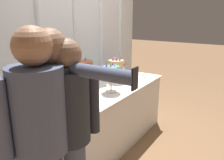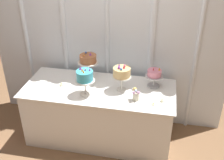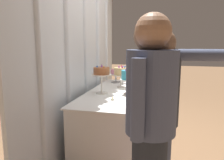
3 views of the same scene
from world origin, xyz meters
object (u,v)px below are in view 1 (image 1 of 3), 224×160
at_px(cake_display_rightmost, 120,64).
at_px(guest_man_dark_suit, 55,133).
at_px(tealight_near_right, 143,75).
at_px(guest_girl_blue_dress, 42,144).
at_px(cake_table, 105,115).
at_px(flower_vase, 135,75).
at_px(cake_display_midright, 116,65).
at_px(guest_man_pink_jacket, 70,137).
at_px(tealight_near_left, 145,77).
at_px(cake_display_midleft, 111,73).
at_px(cake_display_leftmost, 84,67).
at_px(tealight_far_left, 83,98).

xyz_separation_m(cake_display_rightmost, guest_man_dark_suit, (-2.06, -0.71, -0.04)).
distance_m(tealight_near_right, guest_girl_blue_dress, 2.37).
distance_m(cake_table, flower_vase, 0.70).
height_order(guest_girl_blue_dress, guest_man_dark_suit, guest_girl_blue_dress).
distance_m(cake_display_midright, guest_man_pink_jacket, 1.73).
bearing_deg(guest_man_dark_suit, tealight_near_left, 7.89).
bearing_deg(tealight_near_right, guest_girl_blue_dress, -170.18).
xyz_separation_m(cake_display_midleft, cake_display_midright, (0.41, 0.19, -0.01)).
bearing_deg(cake_display_leftmost, tealight_near_right, -19.34).
bearing_deg(cake_display_rightmost, cake_display_leftmost, 179.72).
relative_size(cake_table, guest_man_dark_suit, 1.18).
xyz_separation_m(cake_display_midleft, guest_man_dark_suit, (-1.26, -0.36, -0.12)).
xyz_separation_m(cake_table, flower_vase, (0.49, -0.18, 0.47)).
xyz_separation_m(cake_display_rightmost, tealight_far_left, (-1.17, -0.22, -0.16)).
bearing_deg(cake_display_leftmost, flower_vase, -28.62).
xyz_separation_m(cake_display_midleft, guest_girl_blue_dress, (-1.41, -0.39, -0.12)).
bearing_deg(cake_display_leftmost, guest_man_pink_jacket, -145.09).
xyz_separation_m(cake_table, guest_man_dark_suit, (-1.39, -0.53, 0.52)).
bearing_deg(cake_table, guest_man_pink_jacket, -155.36).
relative_size(flower_vase, guest_girl_blue_dress, 0.10).
distance_m(cake_display_midright, cake_display_rightmost, 0.43).
relative_size(cake_table, cake_display_leftmost, 4.80).
relative_size(guest_girl_blue_dress, guest_man_dark_suit, 1.01).
distance_m(tealight_far_left, tealight_near_right, 1.30).
height_order(cake_display_rightmost, guest_girl_blue_dress, guest_girl_blue_dress).
distance_m(cake_display_rightmost, guest_man_dark_suit, 2.18).
xyz_separation_m(tealight_near_right, guest_man_dark_suit, (-2.19, -0.37, 0.12)).
height_order(cake_table, tealight_far_left, tealight_far_left).
relative_size(cake_table, tealight_far_left, 40.19).
relative_size(tealight_near_left, guest_man_pink_jacket, 0.02).
relative_size(cake_display_midleft, guest_man_pink_jacket, 0.24).
xyz_separation_m(cake_table, tealight_far_left, (-0.49, -0.04, 0.41)).
bearing_deg(guest_man_pink_jacket, tealight_far_left, 34.50).
height_order(cake_display_midright, tealight_far_left, cake_display_midright).
relative_size(cake_display_midright, tealight_near_right, 7.96).
distance_m(flower_vase, tealight_near_left, 0.23).
relative_size(tealight_far_left, guest_man_pink_jacket, 0.03).
distance_m(cake_table, cake_display_midleft, 0.68).
distance_m(cake_display_midleft, guest_man_pink_jacket, 1.28).
xyz_separation_m(guest_man_dark_suit, guest_man_pink_jacket, (0.07, -0.08, -0.04)).
bearing_deg(tealight_near_right, cake_display_midright, 161.44).
bearing_deg(tealight_near_right, cake_display_midleft, -178.94).
bearing_deg(cake_table, cake_display_leftmost, 134.24).
bearing_deg(cake_table, guest_girl_blue_dress, -159.89).
height_order(cake_display_midright, guest_man_dark_suit, guest_man_dark_suit).
bearing_deg(cake_display_leftmost, tealight_far_left, -144.04).
relative_size(cake_display_rightmost, flower_vase, 1.60).
relative_size(cake_display_midleft, tealight_near_right, 8.34).
height_order(cake_display_leftmost, flower_vase, cake_display_leftmost).
height_order(cake_display_midleft, cake_display_midright, cake_display_midleft).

